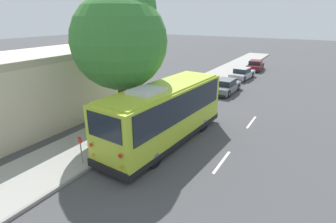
{
  "coord_description": "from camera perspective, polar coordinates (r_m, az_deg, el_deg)",
  "views": [
    {
      "loc": [
        -12.17,
        -7.06,
        6.84
      ],
      "look_at": [
        0.88,
        0.56,
        1.3
      ],
      "focal_mm": 28.0,
      "sensor_mm": 36.0,
      "label": 1
    }
  ],
  "objects": [
    {
      "name": "street_tree",
      "position": [
        15.43,
        -10.28,
        16.09
      ],
      "size": [
        5.39,
        5.39,
        8.82
      ],
      "color": "brown",
      "rests_on": "sidewalk_slab"
    },
    {
      "name": "sign_post_far",
      "position": [
        14.49,
        -12.27,
        -4.83
      ],
      "size": [
        0.06,
        0.22,
        1.33
      ],
      "color": "gray",
      "rests_on": "sidewalk_slab"
    },
    {
      "name": "sidewalk_slab",
      "position": [
        17.41,
        -9.59,
        -3.03
      ],
      "size": [
        80.0,
        3.57,
        0.15
      ],
      "primitive_type": "cube",
      "color": "#A3A099",
      "rests_on": "ground"
    },
    {
      "name": "fire_hydrant",
      "position": [
        20.6,
        2.5,
        2.35
      ],
      "size": [
        0.22,
        0.22,
        0.81
      ],
      "color": "red",
      "rests_on": "sidewalk_slab"
    },
    {
      "name": "curb_strip",
      "position": [
        16.36,
        -4.55,
        -4.35
      ],
      "size": [
        80.0,
        0.14,
        0.15
      ],
      "primitive_type": "cube",
      "color": "gray",
      "rests_on": "ground"
    },
    {
      "name": "shuttle_bus",
      "position": [
        14.51,
        -0.67,
        0.09
      ],
      "size": [
        9.21,
        3.07,
        3.48
      ],
      "rotation": [
        0.0,
        0.0,
        -0.06
      ],
      "color": "#ADC633",
      "rests_on": "ground"
    },
    {
      "name": "building_backdrop",
      "position": [
        20.43,
        -30.38,
        4.01
      ],
      "size": [
        16.2,
        8.45,
        4.64
      ],
      "color": "beige",
      "rests_on": "ground"
    },
    {
      "name": "parked_sedan_maroon",
      "position": [
        37.24,
        18.47,
        9.46
      ],
      "size": [
        4.32,
        1.91,
        1.29
      ],
      "rotation": [
        0.0,
        0.0,
        0.05
      ],
      "color": "maroon",
      "rests_on": "ground"
    },
    {
      "name": "lane_stripe_ahead",
      "position": [
        18.78,
        17.7,
        -2.21
      ],
      "size": [
        2.4,
        0.14,
        0.01
      ],
      "primitive_type": "cube",
      "color": "silver",
      "rests_on": "ground"
    },
    {
      "name": "sign_post_near",
      "position": [
        13.19,
        -18.4,
        -7.92
      ],
      "size": [
        0.06,
        0.22,
        1.38
      ],
      "color": "gray",
      "rests_on": "sidewalk_slab"
    },
    {
      "name": "parked_sedan_gray",
      "position": [
        25.26,
        12.42,
        5.37
      ],
      "size": [
        4.46,
        1.82,
        1.3
      ],
      "rotation": [
        0.0,
        0.0,
        -0.02
      ],
      "color": "slate",
      "rests_on": "ground"
    },
    {
      "name": "ground_plane",
      "position": [
        15.64,
        0.15,
        -5.8
      ],
      "size": [
        160.0,
        160.0,
        0.0
      ],
      "primitive_type": "plane",
      "color": "#474749"
    },
    {
      "name": "lane_stripe_mid",
      "position": [
        13.52,
        11.63,
        -10.69
      ],
      "size": [
        2.4,
        0.14,
        0.01
      ],
      "primitive_type": "cube",
      "color": "silver",
      "rests_on": "ground"
    },
    {
      "name": "parked_sedan_silver",
      "position": [
        31.46,
        15.84,
        7.92
      ],
      "size": [
        4.53,
        1.98,
        1.28
      ],
      "rotation": [
        0.0,
        0.0,
        -0.08
      ],
      "color": "#A8AAAF",
      "rests_on": "ground"
    }
  ]
}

